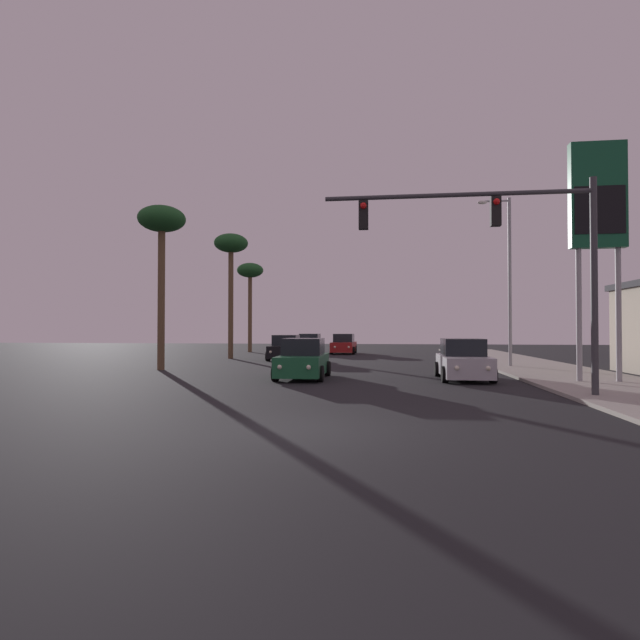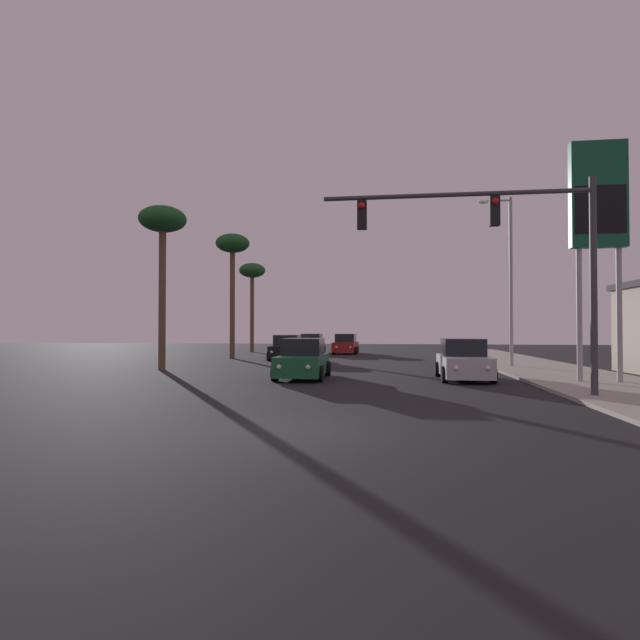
% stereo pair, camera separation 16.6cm
% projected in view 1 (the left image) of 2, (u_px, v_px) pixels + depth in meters
% --- Properties ---
extents(ground_plane, '(120.00, 120.00, 0.00)m').
position_uv_depth(ground_plane, '(308.00, 430.00, 10.20)').
color(ground_plane, black).
extents(sidewalk_right, '(5.00, 60.00, 0.12)m').
position_uv_depth(sidewalk_right, '(594.00, 382.00, 18.94)').
color(sidewalk_right, '#9E998E').
rests_on(sidewalk_right, ground).
extents(car_silver, '(2.04, 4.32, 1.68)m').
position_uv_depth(car_silver, '(463.00, 361.00, 20.47)').
color(car_silver, '#B7B7BC').
rests_on(car_silver, ground).
extents(car_green, '(2.04, 4.32, 1.68)m').
position_uv_depth(car_green, '(303.00, 360.00, 21.00)').
color(car_green, '#195933').
rests_on(car_green, ground).
extents(car_red, '(2.04, 4.34, 1.68)m').
position_uv_depth(car_red, '(344.00, 345.00, 42.16)').
color(car_red, maroon).
rests_on(car_red, ground).
extents(car_white, '(2.04, 4.31, 1.68)m').
position_uv_depth(car_white, '(310.00, 344.00, 42.99)').
color(car_white, silver).
rests_on(car_white, ground).
extents(car_black, '(2.04, 4.34, 1.68)m').
position_uv_depth(car_black, '(286.00, 349.00, 33.53)').
color(car_black, black).
rests_on(car_black, ground).
extents(traffic_light_mast, '(8.17, 0.36, 6.50)m').
position_uv_depth(traffic_light_mast, '(511.00, 240.00, 15.16)').
color(traffic_light_mast, '#38383D').
rests_on(traffic_light_mast, sidewalk_right).
extents(street_lamp, '(1.74, 0.24, 9.00)m').
position_uv_depth(street_lamp, '(507.00, 272.00, 26.66)').
color(street_lamp, '#99999E').
rests_on(street_lamp, sidewalk_right).
extents(gas_station_sign, '(2.00, 0.42, 9.00)m').
position_uv_depth(gas_station_sign, '(598.00, 208.00, 18.75)').
color(gas_station_sign, '#99999E').
rests_on(gas_station_sign, sidewalk_right).
extents(palm_tree_near, '(2.40, 2.40, 8.37)m').
position_uv_depth(palm_tree_near, '(162.00, 228.00, 25.43)').
color(palm_tree_near, brown).
rests_on(palm_tree_near, ground).
extents(palm_tree_far, '(2.40, 2.40, 8.11)m').
position_uv_depth(palm_tree_far, '(250.00, 275.00, 45.37)').
color(palm_tree_far, brown).
rests_on(palm_tree_far, ground).
extents(palm_tree_mid, '(2.40, 2.40, 8.84)m').
position_uv_depth(palm_tree_mid, '(231.00, 250.00, 35.30)').
color(palm_tree_mid, brown).
rests_on(palm_tree_mid, ground).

